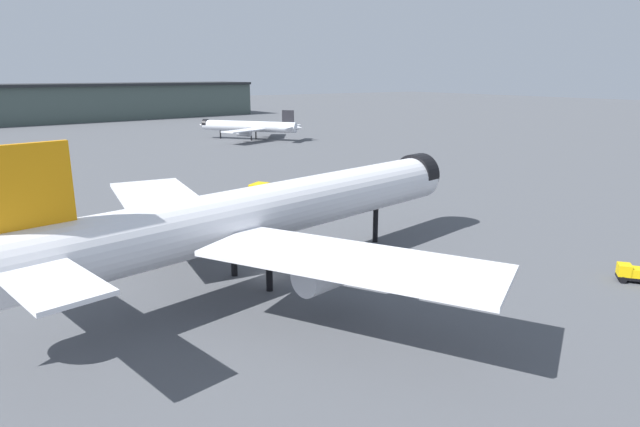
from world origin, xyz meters
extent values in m
plane|color=#4C4F54|center=(0.00, 0.00, 0.00)|extent=(900.00, 900.00, 0.00)
cylinder|color=white|center=(-0.13, -0.32, 7.34)|extent=(54.89, 15.67, 5.65)
cone|color=white|center=(26.80, 4.74, 7.34)|extent=(7.13, 6.59, 5.53)
cylinder|color=black|center=(25.69, 4.53, 7.76)|extent=(3.55, 6.07, 5.70)
cube|color=white|center=(-7.07, 13.79, 6.63)|extent=(11.85, 25.58, 0.45)
cylinder|color=#B7BAC1|center=(-5.23, 11.13, 4.77)|extent=(8.11, 4.47, 3.11)
cube|color=white|center=(-1.47, -15.99, 6.63)|extent=(19.51, 25.84, 0.45)
cylinder|color=#B7BAC1|center=(-0.73, -12.84, 4.77)|extent=(8.11, 4.47, 3.11)
cube|color=orange|center=(-22.74, -4.57, 11.86)|extent=(6.57, 1.77, 9.03)
cube|color=white|center=(-22.65, -11.01, 7.91)|extent=(6.67, 10.60, 0.34)
cylinder|color=black|center=(17.11, 2.92, 2.26)|extent=(0.68, 0.68, 4.52)
cylinder|color=black|center=(-3.37, 2.09, 2.26)|extent=(0.68, 0.68, 4.52)
cylinder|color=black|center=(-2.27, -3.74, 2.26)|extent=(0.68, 0.68, 4.52)
cylinder|color=silver|center=(54.96, 112.98, 4.45)|extent=(23.01, 28.21, 3.42)
cone|color=silver|center=(44.80, 126.03, 4.45)|extent=(4.96, 5.03, 3.35)
cone|color=silver|center=(65.11, 99.93, 4.45)|extent=(5.30, 5.51, 3.25)
cylinder|color=black|center=(45.22, 125.49, 4.71)|extent=(3.67, 3.34, 3.46)
cube|color=silver|center=(49.30, 105.35, 4.02)|extent=(15.80, 10.04, 0.27)
cylinder|color=#B7BAC1|center=(50.22, 107.07, 2.89)|extent=(4.33, 4.81, 1.88)
cube|color=silver|center=(63.75, 116.59, 4.02)|extent=(12.73, 15.29, 0.27)
cylinder|color=#B7BAC1|center=(61.85, 116.12, 2.89)|extent=(4.33, 4.81, 1.88)
cube|color=black|center=(63.49, 102.01, 7.19)|extent=(2.71, 3.34, 5.48)
cube|color=silver|center=(60.87, 99.14, 4.79)|extent=(6.53, 6.01, 0.21)
cube|color=silver|center=(66.92, 103.85, 4.79)|extent=(6.53, 6.01, 0.21)
cylinder|color=black|center=(48.46, 121.33, 1.37)|extent=(0.41, 0.41, 2.74)
cylinder|color=black|center=(54.56, 110.57, 1.37)|extent=(0.41, 0.41, 2.74)
cylinder|color=black|center=(57.39, 112.78, 1.37)|extent=(0.41, 0.41, 2.74)
cube|color=#475651|center=(15.59, 223.70, 7.85)|extent=(187.65, 42.84, 15.70)
cube|color=#232628|center=(15.59, 223.70, 16.30)|extent=(187.88, 45.56, 1.20)
cube|color=black|center=(16.63, 32.79, 0.62)|extent=(5.90, 4.82, 0.35)
cube|color=#E5B70C|center=(18.04, 33.65, 1.60)|extent=(3.07, 3.11, 1.60)
cube|color=#1E2D38|center=(18.89, 34.16, 1.92)|extent=(1.07, 1.69, 0.80)
cube|color=#E5B70C|center=(15.78, 32.28, 1.90)|extent=(4.01, 3.68, 2.20)
cylinder|color=black|center=(17.68, 34.77, 0.45)|extent=(0.91, 0.71, 0.90)
cylinder|color=black|center=(18.87, 32.80, 0.45)|extent=(0.91, 0.71, 0.90)
cylinder|color=black|center=(14.39, 32.78, 0.45)|extent=(0.91, 0.71, 0.90)
cylinder|color=black|center=(15.58, 30.81, 0.45)|extent=(0.91, 0.71, 0.90)
cube|color=black|center=(30.49, -23.22, 0.50)|extent=(3.22, 3.51, 0.30)
cube|color=#E5B70C|center=(29.90, -22.46, 1.25)|extent=(2.05, 1.99, 1.20)
cube|color=#1E2D38|center=(29.55, -22.00, 1.49)|extent=(1.11, 0.88, 0.60)
cube|color=#E5B70C|center=(30.84, -23.67, 1.10)|extent=(2.44, 2.50, 0.90)
cylinder|color=black|center=(29.17, -22.82, 0.35)|extent=(0.65, 0.73, 0.70)
cylinder|color=black|center=(30.44, -21.84, 0.35)|extent=(0.65, 0.73, 0.70)
cone|color=#F2600C|center=(6.48, 34.47, 0.38)|extent=(0.61, 0.61, 0.76)
camera|label=1|loc=(-26.73, -48.68, 21.23)|focal=30.37mm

